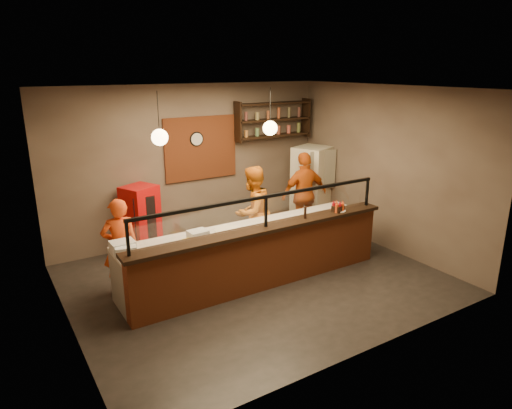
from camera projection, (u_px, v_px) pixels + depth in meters
floor at (256, 279)px, 7.87m from camera, size 6.00×6.00×0.00m
ceiling at (256, 89)px, 6.93m from camera, size 6.00×6.00×0.00m
wall_back at (192, 163)px, 9.43m from camera, size 6.00×0.00×6.00m
wall_left at (59, 222)px, 5.88m from camera, size 0.00×5.00×5.00m
wall_right at (386, 169)px, 8.92m from camera, size 0.00×5.00×5.00m
wall_front at (368, 237)px, 5.37m from camera, size 6.00×0.00×6.00m
brick_patch at (201, 148)px, 9.42m from camera, size 1.60×0.04×1.30m
service_counter at (266, 259)px, 7.48m from camera, size 4.60×0.25×1.00m
counter_ledge at (266, 228)px, 7.32m from camera, size 4.70×0.37×0.06m
worktop_cabinet at (250, 253)px, 7.90m from camera, size 4.60×0.75×0.85m
worktop at (250, 228)px, 7.77m from camera, size 4.60×0.75×0.05m
sneeze_guard at (266, 208)px, 7.22m from camera, size 4.50×0.05×0.52m
wall_shelving at (273, 120)px, 10.01m from camera, size 1.84×0.28×0.85m
wall_clock at (196, 139)px, 9.30m from camera, size 0.30×0.04×0.30m
pendant_left at (160, 137)px, 6.52m from camera, size 0.24×0.24×0.77m
pendant_right at (270, 128)px, 7.49m from camera, size 0.24×0.24×0.77m
cook_left at (120, 246)px, 7.25m from camera, size 0.60×0.42×1.57m
cook_mid at (252, 212)px, 8.64m from camera, size 1.03×0.91×1.76m
cook_right at (304, 194)px, 9.72m from camera, size 1.11×0.57×1.81m
fridge at (312, 186)px, 10.36m from camera, size 0.97×0.94×1.81m
red_cooler at (141, 220)px, 8.77m from camera, size 0.75×0.73×1.36m
pizza_dough at (229, 230)px, 7.62m from camera, size 0.63×0.63×0.01m
prep_tub_a at (126, 251)px, 6.58m from camera, size 0.34×0.30×0.15m
prep_tub_b at (123, 247)px, 6.70m from camera, size 0.34×0.28×0.17m
prep_tub_c at (198, 235)px, 7.19m from camera, size 0.31×0.26×0.15m
rolling_pin at (190, 239)px, 7.16m from camera, size 0.35×0.13×0.06m
condiment_caddy at (338, 209)px, 8.06m from camera, size 0.23×0.20×0.11m
pepper_mill at (305, 213)px, 7.68m from camera, size 0.05×0.05×0.21m
small_plate at (340, 211)px, 8.09m from camera, size 0.26×0.26×0.01m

